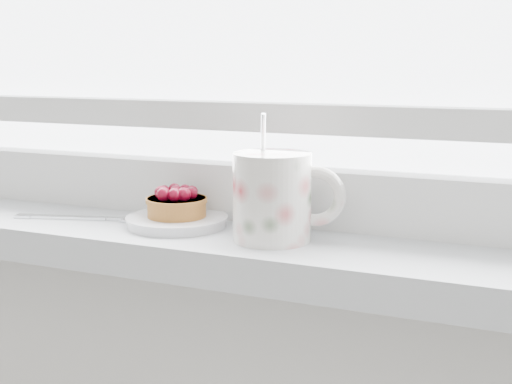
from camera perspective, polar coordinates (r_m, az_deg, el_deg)
The scene contains 4 objects.
saucer at distance 0.87m, azimuth -6.34°, elevation -2.34°, with size 0.12×0.12×0.01m, color silver.
raspberry_tart at distance 0.87m, azimuth -6.38°, elevation -0.87°, with size 0.07×0.07×0.04m.
floral_mug at distance 0.79m, azimuth 1.55°, elevation -0.25°, with size 0.13×0.11×0.14m.
fork at distance 0.93m, azimuth -12.87°, elevation -2.05°, with size 0.21×0.08×0.00m.
Camera 1 is at (0.36, 1.16, 1.14)m, focal length 50.00 mm.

